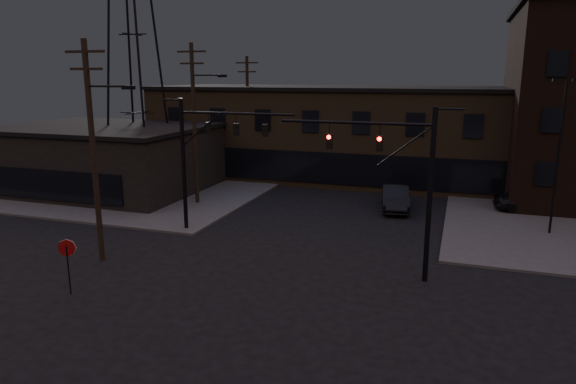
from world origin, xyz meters
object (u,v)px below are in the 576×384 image
at_px(stop_sign, 67,254).
at_px(parked_car_lot_a, 528,201).
at_px(traffic_signal_near, 405,175).
at_px(traffic_signal_far, 202,150).
at_px(car_crossing, 395,198).

distance_m(stop_sign, parked_car_lot_a, 29.21).
bearing_deg(stop_sign, parked_car_lot_a, 45.98).
distance_m(traffic_signal_near, parked_car_lot_a, 16.58).
bearing_deg(traffic_signal_far, traffic_signal_near, -16.17).
bearing_deg(car_crossing, stop_sign, -130.44).
height_order(traffic_signal_near, stop_sign, traffic_signal_near).
relative_size(traffic_signal_near, stop_sign, 3.23).
relative_size(traffic_signal_near, parked_car_lot_a, 1.82).
distance_m(traffic_signal_far, parked_car_lot_a, 22.35).
bearing_deg(parked_car_lot_a, stop_sign, 125.40).
bearing_deg(traffic_signal_far, stop_sign, -97.32).
relative_size(parked_car_lot_a, car_crossing, 0.85).
height_order(stop_sign, parked_car_lot_a, stop_sign).
distance_m(traffic_signal_near, car_crossing, 13.41).
xyz_separation_m(stop_sign, parked_car_lot_a, (20.29, 21.00, -0.95)).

